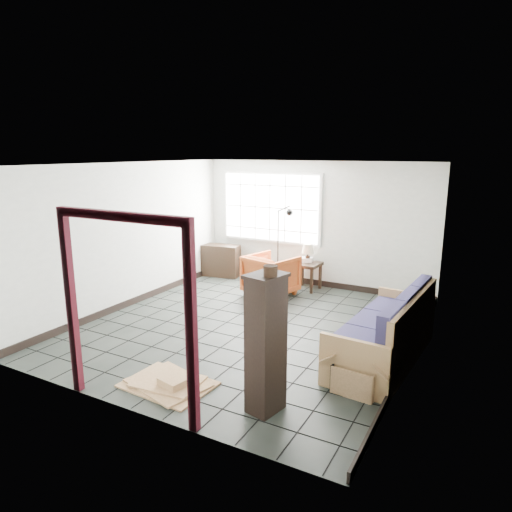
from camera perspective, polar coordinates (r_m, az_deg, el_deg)
The scene contains 15 objects.
ground at distance 7.49m, azimuth -0.71°, elevation -8.89°, with size 5.50×5.50×0.00m, color black.
room_shell at distance 7.06m, azimuth -0.63°, elevation 3.94°, with size 5.02×5.52×2.61m.
window_panel at distance 9.87m, azimuth 1.85°, elevation 6.08°, with size 2.32×0.08×1.52m.
doorway_trim at distance 4.98m, azimuth -16.10°, elevation -4.01°, with size 1.80×0.08×2.20m.
futon_sofa at distance 6.49m, azimuth 16.20°, elevation -9.52°, with size 1.02×2.32×1.00m.
armchair at distance 8.99m, azimuth 1.90°, elevation -2.12°, with size 0.87×0.81×0.89m, color maroon.
side_table at distance 9.38m, azimuth 6.40°, elevation -1.44°, with size 0.55×0.55×0.56m.
table_lamp at distance 9.34m, azimuth 6.51°, elevation 0.81°, with size 0.32×0.32×0.39m.
projector at distance 9.42m, azimuth 6.31°, elevation -0.47°, with size 0.28×0.24×0.09m.
floor_lamp at distance 9.51m, azimuth 3.43°, elevation 1.59°, with size 0.52×0.33×1.71m.
console_shelf at distance 10.40m, azimuth -4.62°, elevation -0.55°, with size 0.97×0.50×0.72m.
tall_shelf at distance 4.96m, azimuth 1.24°, elevation -10.81°, with size 0.41×0.48×1.56m.
pot at distance 4.62m, azimuth 1.83°, elevation -1.85°, with size 0.17×0.17×0.11m.
open_box at distance 5.72m, azimuth 12.53°, elevation -14.65°, with size 0.86×0.47×0.47m.
cardboard_pile at distance 5.85m, azimuth -10.85°, elevation -15.32°, with size 1.10×0.90×0.15m.
Camera 1 is at (3.39, -6.06, 2.80)m, focal length 32.00 mm.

